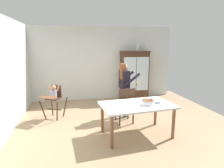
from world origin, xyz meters
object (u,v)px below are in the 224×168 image
object	(u,v)px
adult_person	(125,83)
ceramic_vase	(138,48)
high_chair_with_toddler	(54,96)
serving_bowl	(157,102)
dining_table	(137,108)
dining_chair_far_side	(126,103)
china_cabinet	(134,75)
birthday_cake	(148,102)

from	to	relation	value
adult_person	ceramic_vase	bearing A→B (deg)	-36.88
high_chair_with_toddler	serving_bowl	xyz separation A→B (m)	(2.40, -1.49, 0.11)
adult_person	dining_table	xyz separation A→B (m)	(-0.05, -1.21, -0.32)
adult_person	dining_chair_far_side	bearing A→B (deg)	160.18
china_cabinet	adult_person	bearing A→B (deg)	-116.69
high_chair_with_toddler	birthday_cake	world-z (taller)	high_chair_with_toddler
birthday_cake	dining_chair_far_side	size ratio (longest dim) A/B	0.29
china_cabinet	dining_chair_far_side	xyz separation A→B (m)	(-0.99, -2.28, -0.36)
china_cabinet	dining_table	bearing A→B (deg)	-107.40
ceramic_vase	dining_table	size ratio (longest dim) A/B	0.16
china_cabinet	dining_table	size ratio (longest dim) A/B	1.09
ceramic_vase	serving_bowl	world-z (taller)	ceramic_vase
adult_person	dining_table	bearing A→B (deg)	169.92
high_chair_with_toddler	birthday_cake	bearing A→B (deg)	-8.74
dining_chair_far_side	birthday_cake	bearing A→B (deg)	105.87
adult_person	serving_bowl	world-z (taller)	adult_person
adult_person	serving_bowl	distance (m)	1.30
china_cabinet	dining_table	xyz separation A→B (m)	(-0.93, -2.97, -0.26)
dining_chair_far_side	serving_bowl	bearing A→B (deg)	123.70
adult_person	dining_chair_far_side	size ratio (longest dim) A/B	1.59
china_cabinet	adult_person	distance (m)	1.97
ceramic_vase	birthday_cake	xyz separation A→B (m)	(-0.81, -3.05, -1.14)
birthday_cake	serving_bowl	size ratio (longest dim) A/B	1.56
adult_person	birthday_cake	size ratio (longest dim) A/B	5.47
china_cabinet	serving_bowl	distance (m)	3.01
china_cabinet	ceramic_vase	size ratio (longest dim) A/B	6.73
dining_table	china_cabinet	bearing A→B (deg)	72.60
birthday_cake	dining_chair_far_side	distance (m)	0.86
dining_chair_far_side	china_cabinet	bearing A→B (deg)	-117.88
birthday_cake	dining_chair_far_side	xyz separation A→B (m)	(-0.28, 0.77, -0.24)
adult_person	birthday_cake	distance (m)	1.32
birthday_cake	ceramic_vase	bearing A→B (deg)	75.22
high_chair_with_toddler	adult_person	size ratio (longest dim) A/B	0.62
high_chair_with_toddler	birthday_cake	size ratio (longest dim) A/B	3.39
adult_person	dining_table	distance (m)	1.26
high_chair_with_toddler	adult_person	world-z (taller)	adult_person
dining_table	dining_chair_far_side	xyz separation A→B (m)	(-0.06, 0.69, -0.10)
adult_person	dining_chair_far_side	world-z (taller)	adult_person
high_chair_with_toddler	adult_person	distance (m)	2.01
dining_chair_far_side	dining_table	bearing A→B (deg)	90.85
ceramic_vase	dining_table	xyz separation A→B (m)	(-1.03, -2.97, -1.28)
dining_table	dining_chair_far_side	distance (m)	0.70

